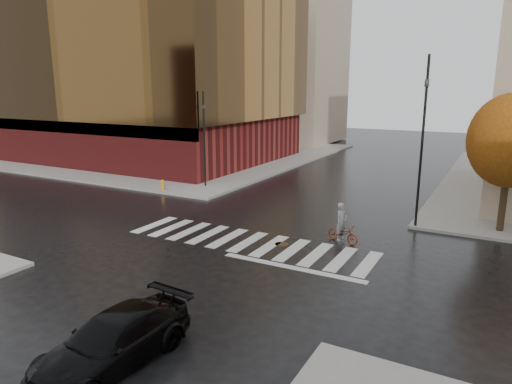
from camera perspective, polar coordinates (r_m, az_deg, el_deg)
ground at (r=20.45m, az=-1.70°, el=-6.67°), size 120.00×120.00×0.00m
sidewalk_nw at (r=49.05m, az=-10.53°, el=4.83°), size 30.00×30.00×0.15m
crosswalk at (r=20.85m, az=-1.01°, el=-6.25°), size 12.00×3.00×0.01m
office_glass at (r=46.98m, az=-14.32°, el=14.33°), size 27.00×19.00×16.00m
building_nw_far at (r=59.55m, az=3.14°, el=16.15°), size 14.00×12.00×20.00m
tree_ne_a at (r=24.11m, az=29.24°, el=5.59°), size 3.80×3.80×6.50m
sedan at (r=12.58m, az=-17.43°, el=-17.34°), size 2.14×4.62×1.31m
cyclist at (r=20.97m, az=10.75°, el=-4.59°), size 1.71×1.06×1.83m
traffic_light_nw at (r=31.47m, az=-6.50°, el=7.20°), size 0.19×0.17×6.45m
traffic_light_ne at (r=23.23m, az=20.18°, el=7.42°), size 0.21×0.24×8.21m
fire_hydrant at (r=31.05m, az=-11.62°, el=0.95°), size 0.25×0.25×0.70m
manhole at (r=20.59m, az=3.22°, el=-6.53°), size 0.70×0.70×0.01m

